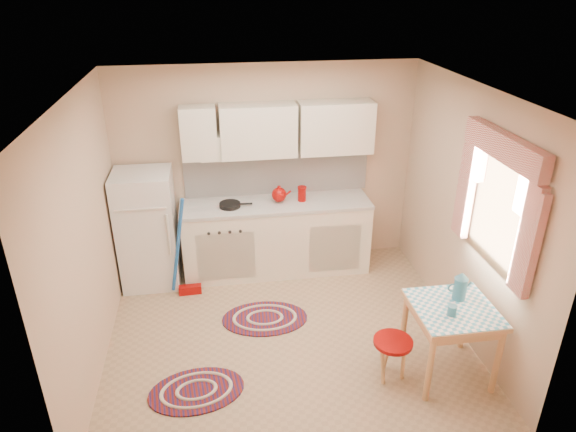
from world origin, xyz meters
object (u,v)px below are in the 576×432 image
object	(u,v)px
base_cabinets	(276,238)
table	(449,340)
stool	(391,359)
fridge	(147,229)

from	to	relation	value
base_cabinets	table	size ratio (longest dim) A/B	3.12
stool	base_cabinets	bearing A→B (deg)	110.77
table	stool	distance (m)	0.55
base_cabinets	stool	size ratio (longest dim) A/B	5.36
table	stool	bearing A→B (deg)	179.30
table	stool	xyz separation A→B (m)	(-0.53, 0.01, -0.15)
fridge	base_cabinets	distance (m)	1.54
fridge	base_cabinets	size ratio (longest dim) A/B	0.62
table	fridge	bearing A→B (deg)	144.36
fridge	base_cabinets	bearing A→B (deg)	1.89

